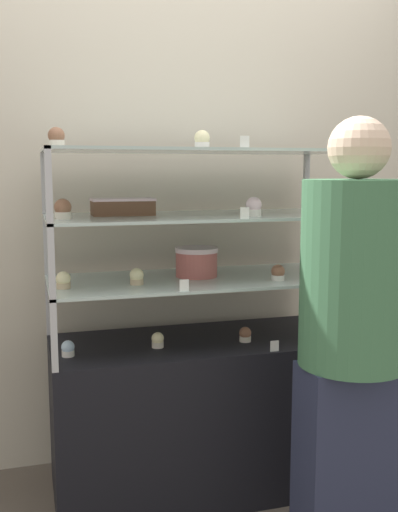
% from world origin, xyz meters
% --- Properties ---
extents(ground_plane, '(20.00, 20.00, 0.00)m').
position_xyz_m(ground_plane, '(0.00, 0.00, 0.00)').
color(ground_plane, brown).
extents(back_wall, '(8.00, 0.05, 2.60)m').
position_xyz_m(back_wall, '(0.00, 0.42, 1.30)').
color(back_wall, beige).
rests_on(back_wall, ground_plane).
extents(display_base, '(1.26, 0.54, 0.67)m').
position_xyz_m(display_base, '(0.00, 0.00, 0.34)').
color(display_base, black).
rests_on(display_base, ground_plane).
extents(display_riser_lower, '(1.26, 0.54, 0.27)m').
position_xyz_m(display_riser_lower, '(0.00, 0.00, 0.93)').
color(display_riser_lower, '#B7B7BC').
rests_on(display_riser_lower, display_base).
extents(display_riser_middle, '(1.26, 0.54, 0.27)m').
position_xyz_m(display_riser_middle, '(0.00, 0.00, 1.20)').
color(display_riser_middle, '#B7B7BC').
rests_on(display_riser_middle, display_riser_lower).
extents(display_riser_upper, '(1.26, 0.54, 0.27)m').
position_xyz_m(display_riser_upper, '(0.00, 0.00, 1.47)').
color(display_riser_upper, '#B7B7BC').
rests_on(display_riser_upper, display_riser_middle).
extents(layer_cake_centerpiece, '(0.18, 0.18, 0.13)m').
position_xyz_m(layer_cake_centerpiece, '(0.00, 0.04, 1.01)').
color(layer_cake_centerpiece, '#C66660').
rests_on(layer_cake_centerpiece, display_riser_lower).
extents(sheet_cake_frosted, '(0.26, 0.14, 0.07)m').
position_xyz_m(sheet_cake_frosted, '(-0.31, 0.06, 1.25)').
color(sheet_cake_frosted, brown).
rests_on(sheet_cake_frosted, display_riser_middle).
extents(cupcake_0, '(0.05, 0.05, 0.06)m').
position_xyz_m(cupcake_0, '(-0.56, -0.08, 0.70)').
color(cupcake_0, white).
rests_on(cupcake_0, display_base).
extents(cupcake_1, '(0.05, 0.05, 0.06)m').
position_xyz_m(cupcake_1, '(-0.20, -0.07, 0.70)').
color(cupcake_1, beige).
rests_on(cupcake_1, display_base).
extents(cupcake_2, '(0.05, 0.05, 0.06)m').
position_xyz_m(cupcake_2, '(0.18, -0.09, 0.70)').
color(cupcake_2, beige).
rests_on(cupcake_2, display_base).
extents(cupcake_3, '(0.05, 0.05, 0.06)m').
position_xyz_m(cupcake_3, '(0.56, -0.12, 0.70)').
color(cupcake_3, white).
rests_on(cupcake_3, display_base).
extents(price_tag_0, '(0.04, 0.00, 0.04)m').
position_xyz_m(price_tag_0, '(0.24, -0.25, 0.69)').
color(price_tag_0, white).
rests_on(price_tag_0, display_base).
extents(cupcake_4, '(0.06, 0.06, 0.07)m').
position_xyz_m(cupcake_4, '(-0.57, -0.07, 0.97)').
color(cupcake_4, '#CCB28C').
rests_on(cupcake_4, display_riser_lower).
extents(cupcake_5, '(0.06, 0.06, 0.07)m').
position_xyz_m(cupcake_5, '(-0.28, -0.07, 0.97)').
color(cupcake_5, '#CCB28C').
rests_on(cupcake_5, display_riser_lower).
extents(cupcake_6, '(0.06, 0.06, 0.07)m').
position_xyz_m(cupcake_6, '(0.30, -0.14, 0.97)').
color(cupcake_6, white).
rests_on(cupcake_6, display_riser_lower).
extents(cupcake_7, '(0.06, 0.06, 0.07)m').
position_xyz_m(cupcake_7, '(0.58, -0.08, 0.97)').
color(cupcake_7, '#CCB28C').
rests_on(cupcake_7, display_riser_lower).
extents(price_tag_1, '(0.04, 0.00, 0.04)m').
position_xyz_m(price_tag_1, '(-0.13, -0.25, 0.96)').
color(price_tag_1, white).
rests_on(price_tag_1, display_riser_lower).
extents(cupcake_8, '(0.07, 0.07, 0.08)m').
position_xyz_m(cupcake_8, '(-0.56, -0.07, 1.25)').
color(cupcake_8, beige).
rests_on(cupcake_8, display_riser_middle).
extents(cupcake_9, '(0.07, 0.07, 0.08)m').
position_xyz_m(cupcake_9, '(0.19, -0.13, 1.25)').
color(cupcake_9, white).
rests_on(cupcake_9, display_riser_middle).
extents(cupcake_10, '(0.07, 0.07, 0.08)m').
position_xyz_m(cupcake_10, '(0.56, -0.07, 1.25)').
color(cupcake_10, beige).
rests_on(cupcake_10, display_riser_middle).
extents(price_tag_2, '(0.04, 0.00, 0.04)m').
position_xyz_m(price_tag_2, '(0.11, -0.25, 1.23)').
color(price_tag_2, white).
rests_on(price_tag_2, display_riser_middle).
extents(cupcake_11, '(0.06, 0.06, 0.08)m').
position_xyz_m(cupcake_11, '(-0.58, -0.06, 1.52)').
color(cupcake_11, beige).
rests_on(cupcake_11, display_riser_upper).
extents(cupcake_12, '(0.06, 0.06, 0.08)m').
position_xyz_m(cupcake_12, '(0.00, -0.04, 1.52)').
color(cupcake_12, white).
rests_on(cupcake_12, display_riser_upper).
extents(cupcake_13, '(0.06, 0.06, 0.08)m').
position_xyz_m(cupcake_13, '(0.57, -0.12, 1.52)').
color(cupcake_13, white).
rests_on(cupcake_13, display_riser_upper).
extents(price_tag_3, '(0.04, 0.00, 0.04)m').
position_xyz_m(price_tag_3, '(0.11, -0.25, 1.50)').
color(price_tag_3, white).
rests_on(price_tag_3, display_riser_upper).
extents(customer_figure, '(0.37, 0.37, 1.57)m').
position_xyz_m(customer_figure, '(0.36, -0.64, 0.84)').
color(customer_figure, '#282D47').
rests_on(customer_figure, ground_plane).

